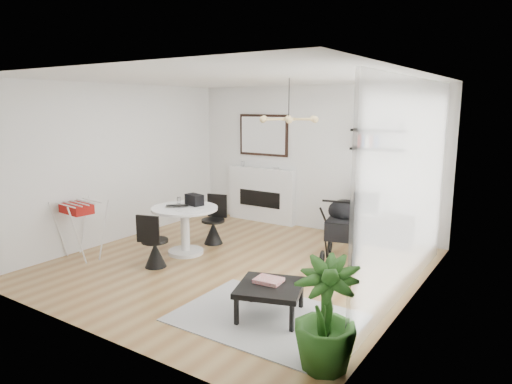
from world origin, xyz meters
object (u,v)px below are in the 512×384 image
Objects in this scene: crt_tv at (370,201)px; dining_table at (185,223)px; fireplace at (262,188)px; drying_rack at (81,229)px; coffee_table at (270,289)px; potted_plant at (325,315)px; tv_console at (371,228)px; stroller at (342,231)px.

crt_tv is 3.17m from dining_table.
fireplace is at bearing 175.82° from crt_tv.
fireplace is 2.41× the size of drying_rack.
drying_rack reaches higher than dining_table.
potted_plant is at bearing -32.45° from coffee_table.
drying_rack is at bearing 170.96° from potted_plant.
drying_rack is (-3.40, -3.30, -0.25)m from crt_tv.
fireplace is at bearing 78.96° from drying_rack.
potted_plant reaches higher than tv_console.
potted_plant reaches higher than crt_tv.
tv_console is at bearing 4.19° from crt_tv.
drying_rack is 1.00× the size of coffee_table.
coffee_table is 0.86× the size of potted_plant.
coffee_table is at bearing 4.53° from drying_rack.
fireplace is 5.35m from potted_plant.
stroller is 3.10m from potted_plant.
tv_console is 1.31× the size of stroller.
tv_console reaches higher than coffee_table.
potted_plant is (1.03, -4.00, -0.20)m from crt_tv.
crt_tv is at bearing 104.40° from potted_plant.
fireplace is at bearing 137.98° from stroller.
fireplace is 2.08× the size of dining_table.
dining_table is at bearing 151.68° from potted_plant.
stroller reaches higher than coffee_table.
stroller reaches higher than dining_table.
fireplace is 2.33m from crt_tv.
drying_rack reaches higher than tv_console.
dining_table is 2.46m from stroller.
crt_tv is 0.50× the size of stroller.
dining_table is 1.17× the size of coffee_table.
dining_table reaches higher than coffee_table.
fireplace is 3.64m from drying_rack.
fireplace is at bearing 128.76° from potted_plant.
tv_console is 0.47m from crt_tv.
tv_console is 1.28× the size of dining_table.
dining_table is at bearing 153.48° from coffee_table.
crt_tv is 0.57× the size of coffee_table.
dining_table is at bearing -134.29° from crt_tv.
coffee_table is at bearing -56.03° from fireplace.
potted_plant is (3.35, -4.17, -0.17)m from fireplace.
potted_plant reaches higher than stroller.
tv_console is at bearing -4.03° from fireplace.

